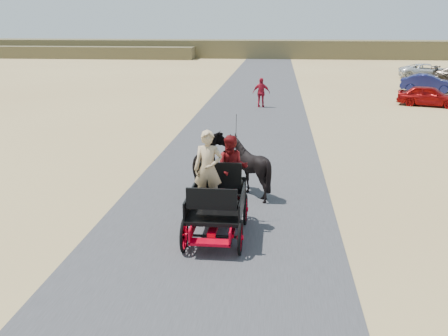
# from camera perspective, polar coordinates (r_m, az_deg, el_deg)

# --- Properties ---
(ground) EXTENTS (140.00, 140.00, 0.00)m
(ground) POSITION_cam_1_polar(r_m,az_deg,el_deg) (11.15, -1.74, -9.49)
(ground) COLOR tan
(road) EXTENTS (6.00, 140.00, 0.01)m
(road) POSITION_cam_1_polar(r_m,az_deg,el_deg) (11.15, -1.74, -9.46)
(road) COLOR #38383A
(road) RESTS_ON ground
(ridge_far) EXTENTS (140.00, 6.00, 2.40)m
(ridge_far) POSITION_cam_1_polar(r_m,az_deg,el_deg) (72.04, 5.18, 13.41)
(ridge_far) COLOR brown
(ridge_far) RESTS_ON ground
(ridge_near) EXTENTS (40.00, 4.00, 1.60)m
(ridge_near) POSITION_cam_1_polar(r_m,az_deg,el_deg) (74.96, -19.08, 12.41)
(ridge_near) COLOR brown
(ridge_near) RESTS_ON ground
(carriage) EXTENTS (1.30, 2.40, 0.72)m
(carriage) POSITION_cam_1_polar(r_m,az_deg,el_deg) (11.77, -0.84, -6.12)
(carriage) COLOR black
(carriage) RESTS_ON ground
(horse_left) EXTENTS (0.91, 2.01, 1.70)m
(horse_left) POSITION_cam_1_polar(r_m,az_deg,el_deg) (14.49, -1.57, 0.28)
(horse_left) COLOR black
(horse_left) RESTS_ON ground
(horse_right) EXTENTS (1.37, 1.54, 1.70)m
(horse_right) POSITION_cam_1_polar(r_m,az_deg,el_deg) (14.39, 2.78, 0.16)
(horse_right) COLOR black
(horse_right) RESTS_ON ground
(driver_man) EXTENTS (0.66, 0.43, 1.80)m
(driver_man) POSITION_cam_1_polar(r_m,az_deg,el_deg) (11.43, -1.83, -0.13)
(driver_man) COLOR tan
(driver_man) RESTS_ON carriage
(passenger_woman) EXTENTS (0.77, 0.60, 1.58)m
(passenger_woman) POSITION_cam_1_polar(r_m,az_deg,el_deg) (11.93, 0.92, 0.03)
(passenger_woman) COLOR #660C0F
(passenger_woman) RESTS_ON carriage
(pedestrian) EXTENTS (1.04, 0.49, 1.73)m
(pedestrian) POSITION_cam_1_polar(r_m,az_deg,el_deg) (29.66, 4.29, 8.59)
(pedestrian) COLOR maroon
(pedestrian) RESTS_ON ground
(car_a) EXTENTS (3.85, 2.56, 1.22)m
(car_a) POSITION_cam_1_polar(r_m,az_deg,el_deg) (32.45, 22.37, 7.63)
(car_a) COLOR maroon
(car_a) RESTS_ON ground
(car_b) EXTENTS (4.00, 2.34, 1.25)m
(car_b) POSITION_cam_1_polar(r_m,az_deg,el_deg) (39.11, 22.30, 8.96)
(car_b) COLOR navy
(car_b) RESTS_ON ground
(car_d) EXTENTS (4.96, 2.66, 1.32)m
(car_d) POSITION_cam_1_polar(r_m,az_deg,el_deg) (48.10, 22.21, 10.19)
(car_d) COLOR silver
(car_d) RESTS_ON ground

